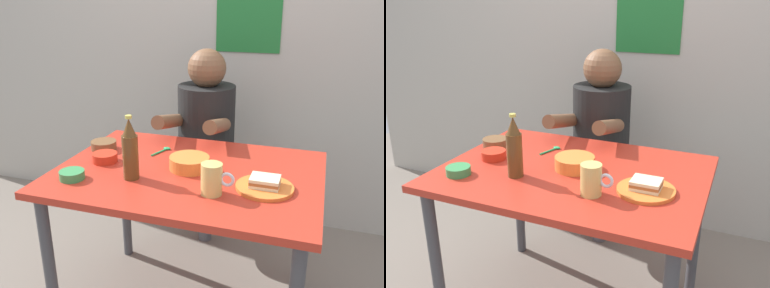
% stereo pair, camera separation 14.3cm
% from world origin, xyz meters
% --- Properties ---
extents(wall_back, '(4.40, 0.09, 2.60)m').
position_xyz_m(wall_back, '(0.00, 1.05, 1.30)').
color(wall_back, '#ADA89E').
rests_on(wall_back, ground).
extents(dining_table, '(1.10, 0.80, 0.74)m').
position_xyz_m(dining_table, '(0.00, 0.00, 0.65)').
color(dining_table, '#B72D1E').
rests_on(dining_table, ground).
extents(stool, '(0.34, 0.34, 0.45)m').
position_xyz_m(stool, '(-0.10, 0.63, 0.35)').
color(stool, '#4C4C51').
rests_on(stool, ground).
extents(person_seated, '(0.33, 0.56, 0.72)m').
position_xyz_m(person_seated, '(-0.10, 0.62, 0.77)').
color(person_seated, black).
rests_on(person_seated, stool).
extents(plate_orange, '(0.22, 0.22, 0.01)m').
position_xyz_m(plate_orange, '(0.33, -0.08, 0.75)').
color(plate_orange, orange).
rests_on(plate_orange, dining_table).
extents(sandwich, '(0.11, 0.09, 0.04)m').
position_xyz_m(sandwich, '(0.33, -0.08, 0.77)').
color(sandwich, beige).
rests_on(sandwich, plate_orange).
extents(beer_mug, '(0.13, 0.08, 0.12)m').
position_xyz_m(beer_mug, '(0.15, -0.18, 0.80)').
color(beer_mug, '#D1BC66').
rests_on(beer_mug, dining_table).
extents(beer_bottle, '(0.06, 0.06, 0.26)m').
position_xyz_m(beer_bottle, '(-0.19, -0.15, 0.86)').
color(beer_bottle, '#593819').
rests_on(beer_bottle, dining_table).
extents(sauce_bowl_chili, '(0.11, 0.11, 0.04)m').
position_xyz_m(sauce_bowl_chili, '(-0.38, -0.02, 0.76)').
color(sauce_bowl_chili, red).
rests_on(sauce_bowl_chili, dining_table).
extents(soup_bowl_orange, '(0.17, 0.17, 0.05)m').
position_xyz_m(soup_bowl_orange, '(-0.00, 0.02, 0.77)').
color(soup_bowl_orange, orange).
rests_on(soup_bowl_orange, dining_table).
extents(condiment_bowl_brown, '(0.12, 0.12, 0.04)m').
position_xyz_m(condiment_bowl_brown, '(-0.46, 0.11, 0.76)').
color(condiment_bowl_brown, brown).
rests_on(condiment_bowl_brown, dining_table).
extents(dip_bowl_green, '(0.10, 0.10, 0.03)m').
position_xyz_m(dip_bowl_green, '(-0.41, -0.23, 0.76)').
color(dip_bowl_green, '#388C4C').
rests_on(dip_bowl_green, dining_table).
extents(spoon, '(0.06, 0.12, 0.01)m').
position_xyz_m(spoon, '(-0.18, 0.18, 0.75)').
color(spoon, '#26A559').
rests_on(spoon, dining_table).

